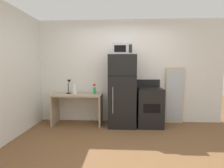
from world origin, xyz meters
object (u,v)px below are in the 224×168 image
(paper_towel_roll, at_px, (75,89))
(microwave, at_px, (122,49))
(spray_bottle, at_px, (94,90))
(desk, at_px, (78,103))
(desk_lamp, at_px, (69,84))
(oven_range, at_px, (149,107))
(refrigerator, at_px, (122,91))
(leaning_mirror, at_px, (174,96))

(paper_towel_roll, height_order, microwave, microwave)
(spray_bottle, bearing_deg, paper_towel_roll, -177.69)
(desk, bearing_deg, desk_lamp, 163.65)
(paper_towel_roll, bearing_deg, oven_range, -2.25)
(desk_lamp, bearing_deg, paper_towel_roll, -10.12)
(desk, bearing_deg, refrigerator, -2.58)
(refrigerator, distance_m, microwave, 0.98)
(spray_bottle, relative_size, leaning_mirror, 0.18)
(desk_lamp, distance_m, paper_towel_roll, 0.20)
(desk, height_order, oven_range, oven_range)
(paper_towel_roll, relative_size, microwave, 0.52)
(microwave, bearing_deg, desk, 176.31)
(spray_bottle, xyz_separation_m, oven_range, (1.35, -0.09, -0.38))
(desk, relative_size, desk_lamp, 3.38)
(refrigerator, bearing_deg, oven_range, 1.44)
(desk_lamp, distance_m, refrigerator, 1.34)
(microwave, relative_size, leaning_mirror, 0.33)
(microwave, distance_m, leaning_mirror, 1.76)
(spray_bottle, height_order, microwave, microwave)
(paper_towel_roll, height_order, refrigerator, refrigerator)
(leaning_mirror, bearing_deg, desk_lamp, -176.66)
(refrigerator, xyz_separation_m, oven_range, (0.66, 0.02, -0.38))
(refrigerator, xyz_separation_m, microwave, (0.00, -0.02, 0.98))
(paper_towel_roll, height_order, oven_range, oven_range)
(microwave, xyz_separation_m, leaning_mirror, (1.32, 0.29, -1.12))
(desk_lamp, height_order, spray_bottle, desk_lamp)
(leaning_mirror, bearing_deg, paper_towel_roll, -175.79)
(oven_range, bearing_deg, desk_lamp, 177.11)
(paper_towel_roll, distance_m, microwave, 1.51)
(paper_towel_roll, distance_m, refrigerator, 1.17)
(paper_towel_roll, relative_size, spray_bottle, 0.96)
(oven_range, bearing_deg, desk, 178.93)
(desk_lamp, xyz_separation_m, paper_towel_roll, (0.16, -0.03, -0.12))
(spray_bottle, bearing_deg, refrigerator, -8.94)
(refrigerator, bearing_deg, spray_bottle, 171.06)
(desk_lamp, relative_size, leaning_mirror, 0.25)
(desk, bearing_deg, leaning_mirror, 5.25)
(desk, distance_m, leaning_mirror, 2.44)
(desk_lamp, height_order, oven_range, desk_lamp)
(leaning_mirror, bearing_deg, spray_bottle, -175.33)
(desk_lamp, height_order, leaning_mirror, leaning_mirror)
(refrigerator, height_order, microwave, microwave)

